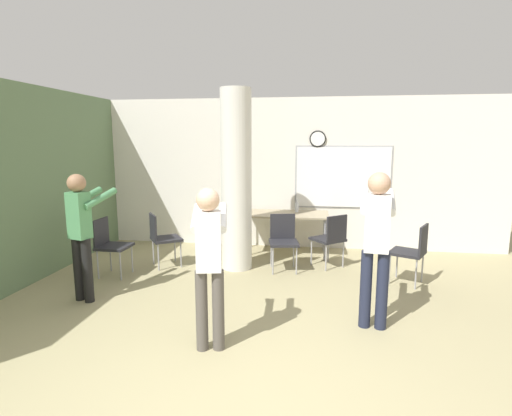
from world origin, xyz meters
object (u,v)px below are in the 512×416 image
folding_table (285,216)px  chair_by_left_wall (110,242)px  person_watching_back (82,227)px  chair_near_pillar (162,236)px  chair_table_right (331,237)px  chair_table_front (283,238)px  bottle_on_table (297,207)px  chair_mid_room (413,249)px  person_playing_side (376,238)px  person_playing_front (209,256)px

folding_table → chair_by_left_wall: (-2.51, -1.54, -0.18)m
folding_table → person_watching_back: size_ratio=0.95×
chair_near_pillar → chair_table_right: same height
chair_table_front → bottle_on_table: bearing=81.1°
chair_mid_room → person_playing_side: size_ratio=0.51×
chair_by_left_wall → chair_table_front: (2.56, 0.65, 0.00)m
chair_by_left_wall → chair_table_front: same height
chair_mid_room → person_playing_front: size_ratio=0.55×
person_playing_front → person_playing_side: bearing=23.2°
bottle_on_table → chair_mid_room: (1.69, -1.43, -0.33)m
chair_near_pillar → chair_table_front: bearing=3.9°
chair_near_pillar → chair_by_left_wall: bearing=-139.7°
chair_by_left_wall → person_watching_back: 1.05m
chair_by_left_wall → person_playing_side: size_ratio=0.51×
chair_table_right → chair_by_left_wall: bearing=-165.4°
folding_table → chair_near_pillar: bearing=-151.7°
chair_near_pillar → chair_table_front: (1.94, 0.13, 0.00)m
chair_by_left_wall → chair_table_front: 2.64m
chair_table_front → person_playing_front: person_playing_front is taller
chair_table_right → person_playing_front: (-1.26, -2.74, 0.43)m
chair_table_right → person_playing_front: person_playing_front is taller
chair_near_pillar → person_playing_front: person_playing_front is taller
person_watching_back → chair_table_right: bearing=29.8°
folding_table → person_watching_back: bearing=-133.5°
chair_by_left_wall → person_playing_front: person_playing_front is taller
person_playing_side → person_playing_front: size_ratio=1.07×
folding_table → person_playing_side: size_ratio=0.91×
folding_table → person_playing_side: (1.17, -2.72, 0.31)m
chair_mid_room → folding_table: bearing=145.8°
person_playing_front → chair_table_front: bearing=78.4°
chair_table_front → person_playing_side: (1.12, -1.83, 0.49)m
bottle_on_table → chair_mid_room: bottle_on_table is taller
person_playing_front → chair_mid_room: bearing=42.0°
bottle_on_table → chair_by_left_wall: bearing=-148.3°
chair_near_pillar → person_playing_side: 3.54m
chair_mid_room → chair_table_right: size_ratio=1.00×
chair_table_front → chair_mid_room: bearing=-12.2°
chair_mid_room → chair_table_right: same height
person_playing_front → person_watching_back: (-1.88, 0.94, 0.02)m
chair_mid_room → person_playing_front: bearing=-138.0°
chair_mid_room → chair_near_pillar: same height
chair_near_pillar → person_playing_side: person_playing_side is taller
chair_table_right → person_playing_side: bearing=-79.4°
folding_table → chair_near_pillar: size_ratio=1.77×
chair_mid_room → chair_by_left_wall: bearing=-176.7°
chair_mid_room → person_playing_front: (-2.37, -2.13, 0.43)m
person_watching_back → person_playing_front: bearing=-26.5°
person_playing_front → person_watching_back: bearing=153.5°
chair_table_front → person_playing_front: bearing=-101.6°
bottle_on_table → person_playing_side: (0.96, -2.86, 0.16)m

